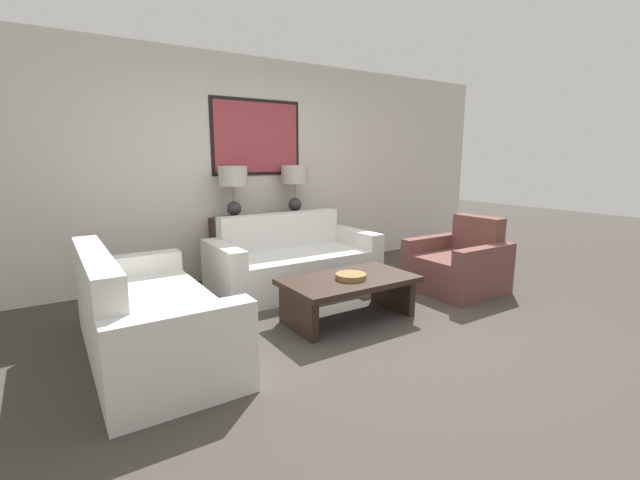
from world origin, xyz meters
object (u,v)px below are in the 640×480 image
at_px(table_lamp_right, 295,180).
at_px(armchair_near_back_wall, 458,266).
at_px(table_lamp_left, 233,182).
at_px(couch_by_back_wall, 293,264).
at_px(console_table, 267,245).
at_px(coffee_table, 349,288).
at_px(couch_by_side, 147,319).
at_px(decorative_bowl, 351,276).

distance_m(table_lamp_right, armchair_near_back_wall, 2.24).
distance_m(table_lamp_left, couch_by_back_wall, 1.19).
height_order(table_lamp_right, couch_by_back_wall, table_lamp_right).
bearing_deg(table_lamp_left, couch_by_back_wall, -58.58).
distance_m(console_table, table_lamp_left, 0.90).
bearing_deg(coffee_table, armchair_near_back_wall, 1.97).
relative_size(couch_by_back_wall, couch_by_side, 1.00).
height_order(couch_by_back_wall, couch_by_side, same).
distance_m(console_table, table_lamp_right, 0.90).
height_order(console_table, table_lamp_left, table_lamp_left).
bearing_deg(couch_by_back_wall, couch_by_side, -153.39).
bearing_deg(table_lamp_left, table_lamp_right, 0.00).
bearing_deg(table_lamp_right, decorative_bowl, -104.42).
height_order(table_lamp_right, coffee_table, table_lamp_right).
xyz_separation_m(couch_by_back_wall, armchair_near_back_wall, (1.52, -1.05, -0.01)).
bearing_deg(decorative_bowl, armchair_near_back_wall, 3.50).
xyz_separation_m(couch_by_side, coffee_table, (1.69, -0.23, 0.01)).
height_order(couch_by_side, decorative_bowl, couch_by_side).
xyz_separation_m(couch_by_side, decorative_bowl, (1.68, -0.27, 0.13)).
distance_m(coffee_table, decorative_bowl, 0.13).
bearing_deg(armchair_near_back_wall, console_table, 131.37).
bearing_deg(table_lamp_left, console_table, 0.00).
relative_size(table_lamp_right, coffee_table, 0.50).
height_order(coffee_table, decorative_bowl, decorative_bowl).
relative_size(table_lamp_right, armchair_near_back_wall, 0.70).
height_order(table_lamp_right, armchair_near_back_wall, table_lamp_right).
xyz_separation_m(console_table, couch_by_back_wall, (0.00, -0.67, -0.10)).
xyz_separation_m(table_lamp_left, couch_by_side, (-1.33, -1.55, -0.90)).
height_order(table_lamp_left, couch_by_back_wall, table_lamp_left).
relative_size(console_table, table_lamp_left, 2.22).
xyz_separation_m(couch_by_back_wall, decorative_bowl, (-0.05, -1.14, 0.13)).
distance_m(coffee_table, armchair_near_back_wall, 1.56).
bearing_deg(couch_by_back_wall, armchair_near_back_wall, -34.61).
bearing_deg(table_lamp_left, decorative_bowl, -78.88).
bearing_deg(table_lamp_right, couch_by_side, -144.30).
bearing_deg(couch_by_back_wall, coffee_table, -92.41).
bearing_deg(couch_by_back_wall, table_lamp_left, 121.42).
distance_m(table_lamp_right, couch_by_side, 2.80).
distance_m(table_lamp_right, couch_by_back_wall, 1.19).
relative_size(table_lamp_left, coffee_table, 0.50).
relative_size(couch_by_back_wall, armchair_near_back_wall, 2.13).
bearing_deg(coffee_table, console_table, 88.51).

